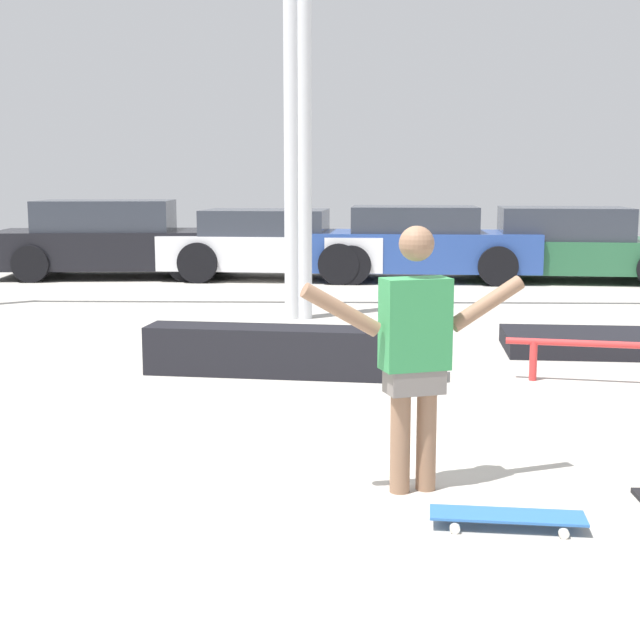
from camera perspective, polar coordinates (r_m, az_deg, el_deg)
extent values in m
plane|color=#B2ADA3|center=(6.28, -3.97, -8.00)|extent=(36.00, 36.00, 0.00)
cylinder|color=#8C664C|center=(5.29, 5.16, -7.12)|extent=(0.12, 0.12, 0.74)
cylinder|color=#8C664C|center=(5.35, 6.83, -6.96)|extent=(0.12, 0.12, 0.74)
cube|color=slate|center=(5.24, 6.06, -3.80)|extent=(0.37, 0.28, 0.16)
cube|color=#338C4C|center=(5.18, 6.12, -0.25)|extent=(0.43, 0.30, 0.54)
sphere|color=#8C664C|center=(5.12, 6.20, 4.88)|extent=(0.20, 0.20, 0.20)
cylinder|color=#8C664C|center=(5.01, 1.34, 0.64)|extent=(0.48, 0.23, 0.32)
cylinder|color=#8C664C|center=(5.35, 10.62, 1.03)|extent=(0.48, 0.23, 0.32)
cube|color=#2D66B2|center=(4.94, 11.90, -12.14)|extent=(0.84, 0.29, 0.01)
cylinder|color=silver|center=(5.09, 14.98, -12.12)|extent=(0.06, 0.04, 0.05)
cylinder|color=silver|center=(4.89, 15.33, -13.03)|extent=(0.06, 0.04, 0.05)
cylinder|color=silver|center=(5.04, 8.55, -12.12)|extent=(0.06, 0.04, 0.05)
cylinder|color=silver|center=(4.84, 8.63, -13.04)|extent=(0.06, 0.04, 0.05)
cube|color=black|center=(8.39, -1.99, -2.02)|extent=(2.76, 0.79, 0.46)
cube|color=black|center=(10.10, 19.56, -1.40)|extent=(2.85, 1.33, 0.19)
cylinder|color=red|center=(8.41, 13.49, -2.57)|extent=(0.07, 0.07, 0.36)
cylinder|color=silver|center=(11.73, -1.04, 14.82)|extent=(0.20, 0.20, 6.03)
cylinder|color=silver|center=(11.74, -1.85, 14.81)|extent=(0.20, 0.20, 6.03)
cube|color=black|center=(17.21, -12.87, 4.47)|extent=(4.54, 2.08, 0.69)
cube|color=#2D333D|center=(17.20, -13.53, 6.53)|extent=(2.54, 1.80, 0.56)
cylinder|color=black|center=(17.89, -8.03, 4.14)|extent=(0.68, 0.27, 0.66)
cylinder|color=black|center=(16.18, -8.59, 3.62)|extent=(0.68, 0.27, 0.66)
cylinder|color=black|center=(18.36, -16.60, 3.98)|extent=(0.68, 0.27, 0.66)
cylinder|color=black|center=(16.68, -18.02, 3.44)|extent=(0.68, 0.27, 0.66)
cube|color=white|center=(16.50, -2.91, 4.43)|extent=(4.15, 1.99, 0.62)
cube|color=#2D333D|center=(16.49, -3.49, 6.28)|extent=(2.33, 1.72, 0.45)
cylinder|color=black|center=(17.20, 1.64, 4.13)|extent=(0.73, 0.27, 0.72)
cylinder|color=black|center=(15.55, 1.21, 3.61)|extent=(0.73, 0.27, 0.72)
cylinder|color=black|center=(17.55, -6.56, 4.17)|extent=(0.73, 0.27, 0.72)
cylinder|color=black|center=(15.94, -7.82, 3.66)|extent=(0.73, 0.27, 0.72)
cube|color=#284793|center=(16.32, 6.60, 4.42)|extent=(4.15, 1.87, 0.69)
cube|color=#2D333D|center=(16.28, 6.06, 6.45)|extent=(2.32, 1.64, 0.46)
cylinder|color=black|center=(17.23, 10.70, 3.93)|extent=(0.70, 0.26, 0.69)
cylinder|color=black|center=(15.63, 11.31, 3.41)|extent=(0.70, 0.26, 0.69)
cylinder|color=black|center=(17.15, 2.28, 4.06)|extent=(0.70, 0.26, 0.69)
cylinder|color=black|center=(15.54, 2.03, 3.54)|extent=(0.70, 0.26, 0.69)
cube|color=#28603D|center=(16.80, 15.79, 4.03)|extent=(4.26, 2.26, 0.58)
cube|color=#2D333D|center=(16.74, 15.31, 6.00)|extent=(2.41, 1.92, 0.57)
cylinder|color=black|center=(17.92, 19.37, 3.68)|extent=(0.65, 0.28, 0.63)
cylinder|color=black|center=(17.57, 11.25, 3.92)|extent=(0.65, 0.28, 0.63)
cylinder|color=black|center=(15.78, 11.67, 3.34)|extent=(0.65, 0.28, 0.63)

